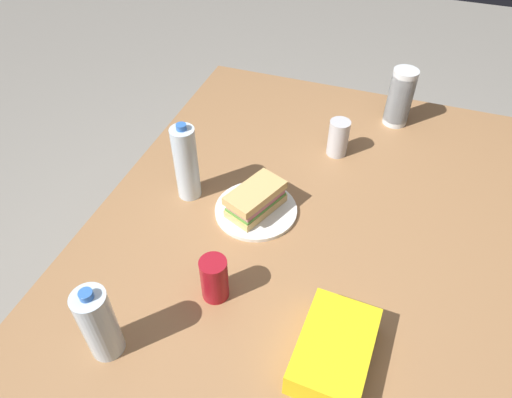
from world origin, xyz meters
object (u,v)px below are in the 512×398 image
object	(u,v)px
chip_bag	(334,350)
soda_can_silver	(338,138)
dining_table	(302,245)
sandwich	(256,199)
water_bottle_tall	(186,163)
paper_plate	(256,210)
soda_can_red	(214,279)
plastic_cup_stack	(400,97)
water_bottle_spare	(99,324)

from	to	relation	value
chip_bag	soda_can_silver	bearing A→B (deg)	14.80
dining_table	sandwich	xyz separation A→B (m)	(-0.00, -0.14, 0.13)
sandwich	water_bottle_tall	xyz separation A→B (m)	(-0.01, -0.21, 0.06)
paper_plate	sandwich	world-z (taller)	sandwich
soda_can_red	plastic_cup_stack	size ratio (longest dim) A/B	0.60
soda_can_red	water_bottle_tall	size ratio (longest dim) A/B	0.49
sandwich	water_bottle_tall	size ratio (longest dim) A/B	0.82
paper_plate	soda_can_red	size ratio (longest dim) A/B	1.93
paper_plate	chip_bag	distance (m)	0.48
paper_plate	plastic_cup_stack	world-z (taller)	plastic_cup_stack
soda_can_red	soda_can_silver	world-z (taller)	same
plastic_cup_stack	soda_can_red	bearing A→B (deg)	-19.63
chip_bag	water_bottle_spare	bearing A→B (deg)	109.57
water_bottle_spare	sandwich	bearing A→B (deg)	161.52
soda_can_red	plastic_cup_stack	bearing A→B (deg)	160.37
chip_bag	plastic_cup_stack	bearing A→B (deg)	2.48
soda_can_red	water_bottle_spare	world-z (taller)	water_bottle_spare
paper_plate	chip_bag	bearing A→B (deg)	39.82
chip_bag	soda_can_red	bearing A→B (deg)	80.32
water_bottle_tall	plastic_cup_stack	xyz separation A→B (m)	(-0.58, 0.53, -0.02)
paper_plate	plastic_cup_stack	bearing A→B (deg)	151.63
soda_can_red	plastic_cup_stack	world-z (taller)	plastic_cup_stack
water_bottle_tall	soda_can_red	bearing A→B (deg)	34.95
soda_can_silver	paper_plate	bearing A→B (deg)	-24.78
paper_plate	water_bottle_tall	xyz separation A→B (m)	(-0.01, -0.21, 0.11)
chip_bag	plastic_cup_stack	distance (m)	0.95
paper_plate	sandwich	distance (m)	0.05
sandwich	water_bottle_tall	world-z (taller)	water_bottle_tall
water_bottle_tall	water_bottle_spare	bearing A→B (deg)	4.85
dining_table	chip_bag	distance (m)	0.41
water_bottle_spare	dining_table	bearing A→B (deg)	147.84
chip_bag	soda_can_silver	size ratio (longest dim) A/B	1.89
chip_bag	water_bottle_tall	bearing A→B (deg)	57.30
water_bottle_spare	water_bottle_tall	bearing A→B (deg)	-175.15
sandwich	water_bottle_spare	world-z (taller)	water_bottle_spare
dining_table	soda_can_red	size ratio (longest dim) A/B	12.60
plastic_cup_stack	water_bottle_spare	distance (m)	1.19
dining_table	soda_can_red	bearing A→B (deg)	-26.55
plastic_cup_stack	water_bottle_spare	size ratio (longest dim) A/B	0.97
paper_plate	plastic_cup_stack	distance (m)	0.67
sandwich	plastic_cup_stack	bearing A→B (deg)	151.83
paper_plate	chip_bag	xyz separation A→B (m)	(0.37, 0.31, 0.03)
water_bottle_spare	chip_bag	bearing A→B (deg)	106.47
sandwich	soda_can_red	xyz separation A→B (m)	(0.29, 0.00, 0.01)
soda_can_red	water_bottle_spare	distance (m)	0.27
paper_plate	soda_can_red	xyz separation A→B (m)	(0.30, 0.00, 0.05)
sandwich	soda_can_red	size ratio (longest dim) A/B	1.68
soda_can_red	chip_bag	bearing A→B (deg)	77.21
dining_table	water_bottle_spare	xyz separation A→B (m)	(0.50, -0.31, 0.18)
water_bottle_tall	soda_can_silver	xyz separation A→B (m)	(-0.34, 0.37, -0.06)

